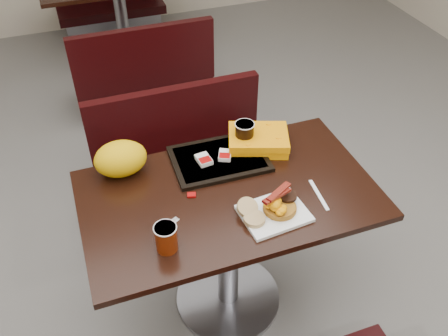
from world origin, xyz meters
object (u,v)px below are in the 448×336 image
object	(u,v)px
platter	(274,213)
coffee_cup_near	(166,238)
paper_bag	(121,159)
bench_near_n	(186,162)
fork	(164,230)
coffee_cup_far	(244,134)
knife	(319,195)
clamshell	(258,140)
table_near	(228,251)
table_far	(122,23)
bench_far_s	(140,63)
tray	(219,159)
pancake_stack	(280,207)
hashbrown_sleeve_left	(204,160)
hashbrown_sleeve_right	(225,155)

from	to	relation	value
platter	coffee_cup_near	size ratio (longest dim) A/B	2.29
paper_bag	platter	bearing A→B (deg)	-41.30
bench_near_n	fork	bearing A→B (deg)	-110.42
bench_near_n	coffee_cup_far	world-z (taller)	coffee_cup_far
knife	clamshell	world-z (taller)	clamshell
table_near	table_far	size ratio (longest dim) A/B	1.00
bench_near_n	coffee_cup_near	size ratio (longest dim) A/B	9.07
bench_far_s	tray	distance (m)	1.74
pancake_stack	bench_near_n	bearing A→B (deg)	99.67
clamshell	paper_bag	distance (m)	0.61
clamshell	paper_bag	world-z (taller)	paper_bag
platter	pancake_stack	distance (m)	0.03
coffee_cup_near	coffee_cup_far	distance (m)	0.66
table_far	platter	world-z (taller)	platter
tray	coffee_cup_far	world-z (taller)	coffee_cup_far
table_far	fork	size ratio (longest dim) A/B	10.01
clamshell	hashbrown_sleeve_left	bearing A→B (deg)	-152.20
hashbrown_sleeve_left	paper_bag	distance (m)	0.35
coffee_cup_near	clamshell	size ratio (longest dim) A/B	0.42
platter	fork	distance (m)	0.43
fork	paper_bag	size ratio (longest dim) A/B	0.54
tray	hashbrown_sleeve_right	size ratio (longest dim) A/B	5.73
bench_near_n	hashbrown_sleeve_right	world-z (taller)	hashbrown_sleeve_right
table_near	bench_far_s	world-z (taller)	table_near
platter	knife	bearing A→B (deg)	5.40
table_near	platter	bearing A→B (deg)	-55.30
fork	paper_bag	xyz separation A→B (m)	(-0.08, 0.38, 0.08)
table_far	bench_far_s	xyz separation A→B (m)	(0.00, -0.70, -0.02)
pancake_stack	tray	distance (m)	0.39
bench_near_n	bench_far_s	size ratio (longest dim) A/B	1.00
bench_far_s	pancake_stack	world-z (taller)	pancake_stack
table_near	hashbrown_sleeve_left	xyz separation A→B (m)	(-0.04, 0.20, 0.40)
fork	tray	world-z (taller)	tray
platter	pancake_stack	xyz separation A→B (m)	(0.03, 0.01, 0.02)
fork	coffee_cup_far	bearing A→B (deg)	5.97
table_far	paper_bag	xyz separation A→B (m)	(-0.38, -2.33, 0.45)
platter	hashbrown_sleeve_right	world-z (taller)	hashbrown_sleeve_right
table_near	pancake_stack	bearing A→B (deg)	-48.87
table_near	fork	size ratio (longest dim) A/B	10.01
paper_bag	pancake_stack	bearing A→B (deg)	-39.45
hashbrown_sleeve_left	table_far	bearing A→B (deg)	82.27
platter	pancake_stack	bearing A→B (deg)	9.89
fork	paper_bag	distance (m)	0.39
bench_near_n	table_near	bearing A→B (deg)	-90.00
table_near	pancake_stack	size ratio (longest dim) A/B	9.12
hashbrown_sleeve_right	paper_bag	distance (m)	0.45
coffee_cup_near	coffee_cup_far	size ratio (longest dim) A/B	0.98
tray	table_far	bearing A→B (deg)	92.49
bench_near_n	hashbrown_sleeve_right	bearing A→B (deg)	-83.86
pancake_stack	paper_bag	size ratio (longest dim) A/B	0.59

